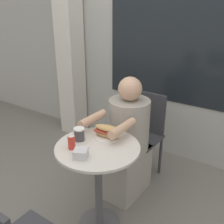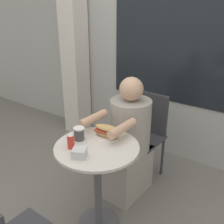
% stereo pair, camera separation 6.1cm
% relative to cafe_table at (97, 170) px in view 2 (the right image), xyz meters
% --- Properties ---
extents(ground_plane, '(8.00, 8.00, 0.00)m').
position_rel_cafe_table_xyz_m(ground_plane, '(0.00, 0.00, -0.53)').
color(ground_plane, slate).
extents(storefront_wall, '(8.00, 0.09, 2.80)m').
position_rel_cafe_table_xyz_m(storefront_wall, '(0.00, 1.40, 0.87)').
color(storefront_wall, '#9E9E99').
rests_on(storefront_wall, ground_plane).
extents(lattice_pillar, '(0.26, 0.26, 2.40)m').
position_rel_cafe_table_xyz_m(lattice_pillar, '(-1.31, 1.21, 0.67)').
color(lattice_pillar, beige).
rests_on(lattice_pillar, ground_plane).
extents(cafe_table, '(0.62, 0.62, 0.74)m').
position_rel_cafe_table_xyz_m(cafe_table, '(0.00, 0.00, 0.00)').
color(cafe_table, beige).
rests_on(cafe_table, ground_plane).
extents(diner_chair, '(0.40, 0.40, 0.87)m').
position_rel_cafe_table_xyz_m(diner_chair, '(-0.04, 0.85, -0.01)').
color(diner_chair, '#333338').
rests_on(diner_chair, ground_plane).
extents(seated_diner, '(0.38, 0.66, 1.12)m').
position_rel_cafe_table_xyz_m(seated_diner, '(-0.05, 0.50, -0.05)').
color(seated_diner, gray).
rests_on(seated_diner, ground_plane).
extents(sandwich_on_plate, '(0.21, 0.19, 0.10)m').
position_rel_cafe_table_xyz_m(sandwich_on_plate, '(-0.02, 0.15, 0.25)').
color(sandwich_on_plate, white).
rests_on(sandwich_on_plate, cafe_table).
extents(drink_cup, '(0.08, 0.08, 0.10)m').
position_rel_cafe_table_xyz_m(drink_cup, '(-0.17, -0.00, 0.26)').
color(drink_cup, '#424247').
rests_on(drink_cup, cafe_table).
extents(napkin_box, '(0.12, 0.12, 0.06)m').
position_rel_cafe_table_xyz_m(napkin_box, '(-0.01, -0.18, 0.24)').
color(napkin_box, silver).
rests_on(napkin_box, cafe_table).
extents(condiment_bottle, '(0.05, 0.05, 0.13)m').
position_rel_cafe_table_xyz_m(condiment_bottle, '(-0.13, -0.13, 0.27)').
color(condiment_bottle, red).
rests_on(condiment_bottle, cafe_table).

